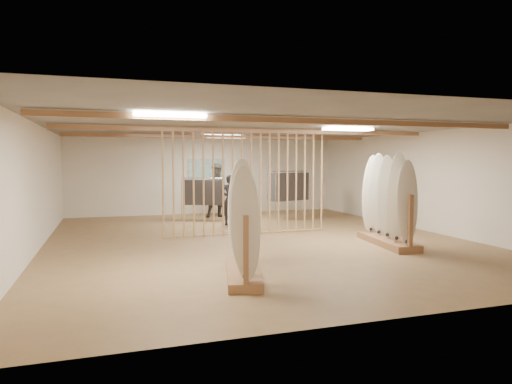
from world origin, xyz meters
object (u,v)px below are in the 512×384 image
object	(u,v)px
clothing_rack_a	(203,192)
clothing_rack_b	(289,187)
shopper_b	(218,187)
shopper_a	(230,196)
rack_right	(388,215)
rack_left	(243,238)

from	to	relation	value
clothing_rack_a	clothing_rack_b	world-z (taller)	clothing_rack_b
shopper_b	shopper_a	bearing A→B (deg)	-92.27
rack_right	shopper_b	distance (m)	6.74
rack_left	clothing_rack_a	size ratio (longest dim) A/B	1.46
shopper_b	clothing_rack_a	bearing A→B (deg)	-135.17
clothing_rack_a	shopper_a	xyz separation A→B (m)	(0.59, -1.23, -0.06)
rack_left	shopper_b	bearing A→B (deg)	93.11
rack_right	clothing_rack_b	size ratio (longest dim) A/B	1.36
clothing_rack_b	shopper_b	world-z (taller)	shopper_b
clothing_rack_a	rack_left	bearing A→B (deg)	-72.84
rack_right	rack_left	bearing A→B (deg)	-148.50
rack_right	shopper_b	bearing A→B (deg)	120.53
clothing_rack_b	shopper_a	distance (m)	2.59
clothing_rack_a	shopper_a	size ratio (longest dim) A/B	0.82
rack_left	clothing_rack_b	size ratio (longest dim) A/B	1.27
clothing_rack_a	rack_right	bearing A→B (deg)	-35.94
clothing_rack_b	shopper_a	size ratio (longest dim) A/B	0.95
rack_right	shopper_a	size ratio (longest dim) A/B	1.28
shopper_a	rack_right	bearing A→B (deg)	151.00
rack_left	shopper_b	size ratio (longest dim) A/B	1.00
clothing_rack_b	shopper_a	bearing A→B (deg)	-175.31
rack_right	clothing_rack_a	size ratio (longest dim) A/B	1.56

